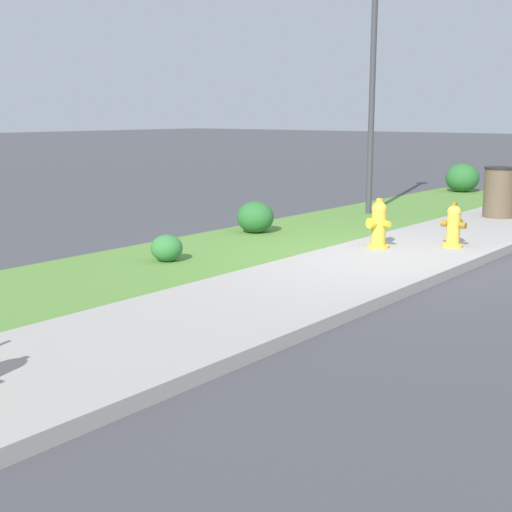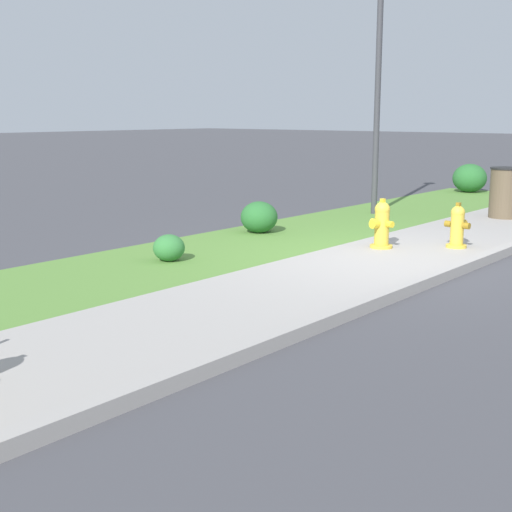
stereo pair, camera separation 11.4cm
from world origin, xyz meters
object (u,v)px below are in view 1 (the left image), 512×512
(fire_hydrant_near_corner, at_px, (378,225))
(shrub_bush_mid_verge, at_px, (167,248))
(fire_hydrant_across_street, at_px, (454,226))
(shrub_bush_far_verge, at_px, (255,217))
(street_lamp, at_px, (374,30))
(shrub_bush_near_lamp, at_px, (462,178))
(trash_bin, at_px, (499,192))

(fire_hydrant_near_corner, distance_m, shrub_bush_mid_verge, 3.00)
(fire_hydrant_near_corner, relative_size, fire_hydrant_across_street, 1.09)
(fire_hydrant_across_street, xyz_separation_m, shrub_bush_mid_verge, (-3.21, 2.45, -0.13))
(fire_hydrant_near_corner, distance_m, shrub_bush_far_verge, 2.17)
(street_lamp, height_order, shrub_bush_near_lamp, street_lamp)
(fire_hydrant_near_corner, relative_size, shrub_bush_far_verge, 1.20)
(shrub_bush_mid_verge, bearing_deg, shrub_bush_far_verge, 12.08)
(street_lamp, distance_m, trash_bin, 3.71)
(shrub_bush_near_lamp, bearing_deg, fire_hydrant_across_street, -157.92)
(street_lamp, distance_m, shrub_bush_near_lamp, 5.60)
(trash_bin, xyz_separation_m, shrub_bush_far_verge, (-4.08, 2.38, -0.21))
(shrub_bush_mid_verge, bearing_deg, fire_hydrant_across_street, -37.32)
(fire_hydrant_across_street, relative_size, street_lamp, 0.13)
(fire_hydrant_near_corner, bearing_deg, street_lamp, -45.45)
(trash_bin, distance_m, shrub_bush_far_verge, 4.73)
(fire_hydrant_near_corner, xyz_separation_m, fire_hydrant_across_street, (0.71, -0.80, -0.03))
(shrub_bush_far_verge, bearing_deg, street_lamp, -5.13)
(street_lamp, xyz_separation_m, trash_bin, (1.01, -2.11, -2.88))
(street_lamp, bearing_deg, trash_bin, -64.45)
(trash_bin, height_order, shrub_bush_mid_verge, trash_bin)
(fire_hydrant_near_corner, height_order, shrub_bush_near_lamp, fire_hydrant_near_corner)
(trash_bin, height_order, shrub_bush_near_lamp, trash_bin)
(fire_hydrant_near_corner, xyz_separation_m, shrub_bush_far_verge, (-0.05, 2.17, -0.08))
(shrub_bush_far_verge, bearing_deg, fire_hydrant_across_street, -75.68)
(fire_hydrant_across_street, xyz_separation_m, street_lamp, (2.31, 2.69, 3.03))
(fire_hydrant_near_corner, relative_size, shrub_bush_near_lamp, 0.88)
(trash_bin, bearing_deg, shrub_bush_near_lamp, 31.39)
(fire_hydrant_near_corner, distance_m, shrub_bush_near_lamp, 8.01)
(street_lamp, relative_size, shrub_bush_mid_verge, 12.59)
(shrub_bush_far_verge, distance_m, shrub_bush_near_lamp, 7.80)
(fire_hydrant_across_street, bearing_deg, shrub_bush_near_lamp, 115.64)
(street_lamp, bearing_deg, shrub_bush_near_lamp, 1.94)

